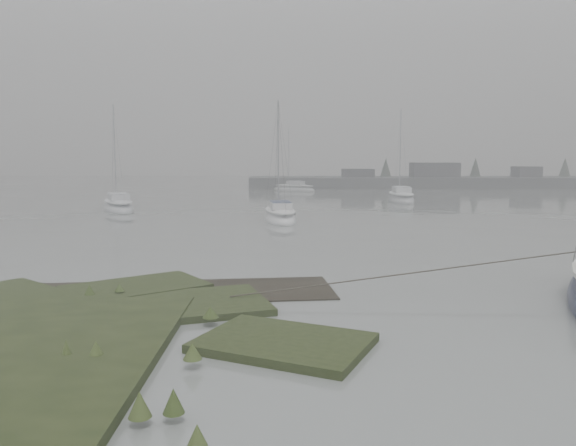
{
  "coord_description": "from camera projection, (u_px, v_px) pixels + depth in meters",
  "views": [
    {
      "loc": [
        0.52,
        -12.12,
        4.05
      ],
      "look_at": [
        0.63,
        6.93,
        1.8
      ],
      "focal_mm": 35.0,
      "sensor_mm": 36.0,
      "label": 1
    }
  ],
  "objects": [
    {
      "name": "sailboat_far_c",
      "position": [
        294.0,
        189.0,
        66.49
      ],
      "size": [
        5.7,
        4.59,
        7.91
      ],
      "rotation": [
        0.0,
        0.0,
        1.0
      ],
      "color": "#A8ADB1",
      "rests_on": "ground"
    },
    {
      "name": "sailboat_far_a",
      "position": [
        118.0,
        207.0,
        42.29
      ],
      "size": [
        4.43,
        6.4,
        8.65
      ],
      "rotation": [
        0.0,
        0.0,
        0.44
      ],
      "color": "silver",
      "rests_on": "ground"
    },
    {
      "name": "sailboat_white",
      "position": [
        280.0,
        217.0,
        35.59
      ],
      "size": [
        2.69,
        6.02,
        8.21
      ],
      "rotation": [
        0.0,
        0.0,
        0.14
      ],
      "color": "white",
      "rests_on": "ground"
    },
    {
      "name": "far_shoreline",
      "position": [
        484.0,
        181.0,
        74.02
      ],
      "size": [
        60.0,
        8.0,
        4.15
      ],
      "color": "#4C4F51",
      "rests_on": "ground"
    },
    {
      "name": "sailboat_far_b",
      "position": [
        401.0,
        199.0,
        50.86
      ],
      "size": [
        2.17,
        6.4,
        9.0
      ],
      "rotation": [
        0.0,
        0.0,
        -0.01
      ],
      "color": "#A3A6AC",
      "rests_on": "ground"
    },
    {
      "name": "ground",
      "position": [
        278.0,
        211.0,
        42.3
      ],
      "size": [
        160.0,
        160.0,
        0.0
      ],
      "primitive_type": "plane",
      "color": "slate",
      "rests_on": "ground"
    }
  ]
}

